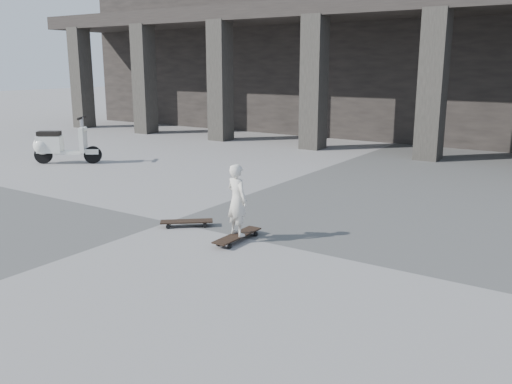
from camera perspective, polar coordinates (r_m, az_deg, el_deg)
The scene contains 6 objects.
ground at distance 9.14m, azimuth -9.17°, elevation -3.13°, with size 90.00×90.00×0.00m, color #4C4B49.
colonnade at distance 21.05m, azimuth 17.56°, elevation 13.98°, with size 28.00×8.82×6.00m.
longboard at distance 8.06m, azimuth -1.97°, elevation -4.65°, with size 0.24×0.97×0.10m.
skateboard_spare at distance 8.83m, azimuth -7.31°, elevation -3.15°, with size 0.78×0.70×0.10m.
child at distance 7.91m, azimuth -2.01°, elevation -0.84°, with size 0.39×0.25×1.06m, color beige.
scooter at distance 15.22m, azimuth -20.34°, elevation 4.64°, with size 1.53×1.15×1.23m.
Camera 1 is at (6.00, -6.41, 2.56)m, focal length 38.00 mm.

